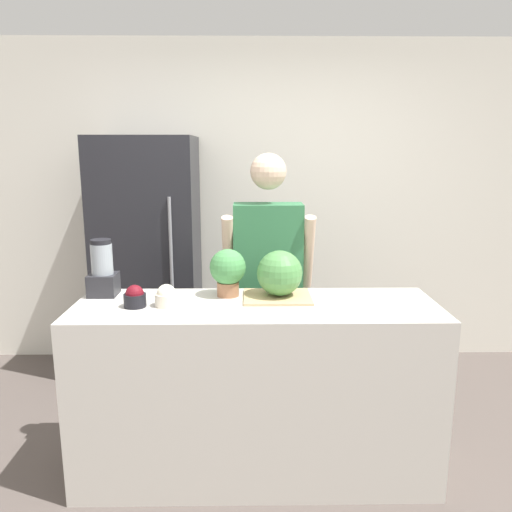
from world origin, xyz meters
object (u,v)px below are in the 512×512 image
refrigerator (149,259)px  potted_plant (228,270)px  watermelon (280,273)px  bowl_cream (166,297)px  person (268,285)px  bowl_cherries (135,297)px  blender (103,271)px

refrigerator → potted_plant: bearing=-59.5°
refrigerator → watermelon: size_ratio=7.50×
watermelon → refrigerator: bearing=129.0°
refrigerator → potted_plant: (0.66, -1.12, 0.18)m
watermelon → bowl_cream: 0.61m
person → watermelon: size_ratio=7.02×
person → watermelon: bearing=-85.0°
refrigerator → person: size_ratio=1.07×
bowl_cherries → potted_plant: potted_plant is taller
blender → watermelon: bearing=-3.7°
potted_plant → bowl_cream: bearing=-150.1°
potted_plant → watermelon: bearing=-8.1°
watermelon → bowl_cherries: watermelon is taller
refrigerator → bowl_cherries: size_ratio=16.11×
refrigerator → person: bearing=-36.1°
refrigerator → blender: 1.11m
person → blender: (-0.92, -0.44, 0.21)m
bowl_cream → watermelon: bearing=13.1°
refrigerator → person: refrigerator is taller
blender → person: bearing=25.7°
person → bowl_cherries: size_ratio=15.09×
bowl_cherries → bowl_cream: 0.16m
bowl_cherries → bowl_cream: bearing=4.6°
bowl_cream → bowl_cherries: bearing=-175.4°
bowl_cherries → watermelon: bearing=11.3°
blender → potted_plant: bearing=-1.8°
refrigerator → person: 1.10m
bowl_cream → potted_plant: 0.37m
blender → potted_plant: blender is taller
person → watermelon: 0.55m
bowl_cherries → blender: (-0.22, 0.21, 0.09)m
bowl_cream → potted_plant: bearing=29.9°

